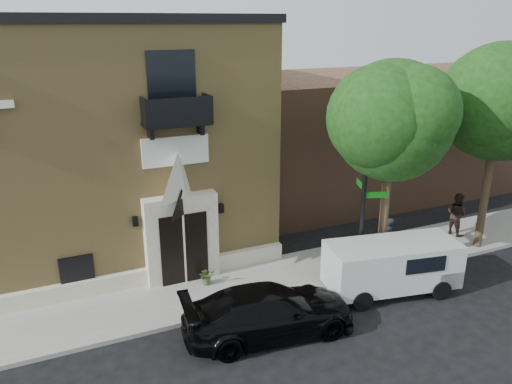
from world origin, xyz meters
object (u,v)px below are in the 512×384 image
dumpster (371,254)px  pedestrian_far (457,214)px  pedestrian_near (388,239)px  black_sedan (269,311)px  street_sign (364,197)px  fire_hydrant (370,261)px  cargo_van (396,265)px

dumpster → pedestrian_far: pedestrian_far is taller
dumpster → pedestrian_near: size_ratio=1.05×
black_sedan → dumpster: (5.20, 2.05, -0.04)m
black_sedan → street_sign: street_sign is taller
street_sign → pedestrian_near: bearing=39.2°
pedestrian_near → dumpster: bearing=-15.3°
fire_hydrant → dumpster: dumpster is taller
black_sedan → fire_hydrant: (5.11, 1.94, -0.27)m
black_sedan → dumpster: bearing=-62.8°
pedestrian_near → fire_hydrant: bearing=-11.8°
cargo_van → black_sedan: bearing=-164.4°
street_sign → dumpster: street_sign is taller
street_sign → pedestrian_far: 6.58m
cargo_van → pedestrian_far: pedestrian_far is taller
street_sign → pedestrian_far: bearing=32.0°
black_sedan → street_sign: bearing=-62.9°
fire_hydrant → pedestrian_far: size_ratio=0.37×
street_sign → fire_hydrant: bearing=34.6°
pedestrian_far → pedestrian_near: bearing=91.9°
fire_hydrant → cargo_van: bearing=-89.7°
black_sedan → pedestrian_far: pedestrian_far is taller
fire_hydrant → pedestrian_far: bearing=13.0°
street_sign → fire_hydrant: street_sign is taller
fire_hydrant → dumpster: (0.10, 0.11, 0.23)m
pedestrian_far → street_sign: bearing=95.0°
black_sedan → pedestrian_far: (10.55, 3.20, 0.33)m
black_sedan → dumpster: 5.59m
fire_hydrant → pedestrian_near: pedestrian_near is taller
street_sign → dumpster: (0.72, 0.29, -2.48)m
street_sign → pedestrian_far: street_sign is taller
fire_hydrant → dumpster: bearing=49.6°
fire_hydrant → black_sedan: bearing=-159.2°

